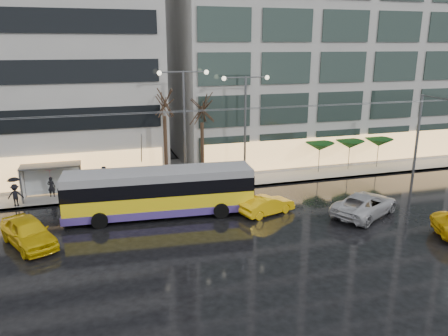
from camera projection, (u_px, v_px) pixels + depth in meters
name	position (u px, v px, depth m)	size (l,w,h in m)	color
ground	(190.00, 246.00, 24.78)	(140.00, 140.00, 0.00)	black
sidewalk	(179.00, 174.00, 38.22)	(80.00, 10.00, 0.15)	gray
kerb	(191.00, 192.00, 33.65)	(80.00, 0.10, 0.15)	slate
building_right	(332.00, 28.00, 44.06)	(32.00, 14.00, 25.00)	#A09E99
trolleybus	(160.00, 194.00, 28.81)	(12.45, 5.19, 5.70)	yellow
catenary	(179.00, 143.00, 31.21)	(42.24, 5.12, 7.00)	#595B60
bus_shelter	(46.00, 174.00, 31.80)	(4.20, 1.60, 2.51)	#595B60
street_lamp_near	(184.00, 112.00, 33.65)	(3.96, 0.36, 9.03)	#595B60
street_lamp_far	(245.00, 113.00, 35.10)	(3.96, 0.36, 8.53)	#595B60
tree_a	(164.00, 99.00, 33.13)	(3.20, 3.20, 8.40)	black
tree_b	(202.00, 106.00, 34.32)	(3.20, 3.20, 7.70)	black
parasol_a	(320.00, 147.00, 38.09)	(2.50, 2.50, 2.65)	#595B60
parasol_b	(350.00, 144.00, 38.92)	(2.50, 2.50, 2.65)	#595B60
parasol_c	(379.00, 142.00, 39.74)	(2.50, 2.50, 2.65)	#595B60
taxi_a	(28.00, 232.00, 24.69)	(1.92, 4.77, 1.63)	gold
taxi_b	(267.00, 205.00, 29.35)	(1.34, 3.85, 1.27)	yellow
sedan_silver	(365.00, 204.00, 29.11)	(2.54, 5.51, 1.53)	#B0B0B5
pedestrian_a	(50.00, 178.00, 32.00)	(1.16, 1.17, 2.19)	black
pedestrian_b	(104.00, 178.00, 33.68)	(1.07, 0.92, 1.89)	black
pedestrian_c	(15.00, 191.00, 30.26)	(1.05, 0.84, 2.11)	black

